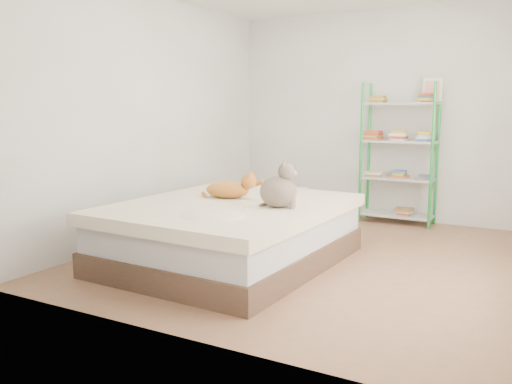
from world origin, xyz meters
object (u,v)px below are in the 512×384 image
Objects in this scene: grey_cat at (278,185)px; shelf_unit at (399,153)px; bed at (230,233)px; cardboard_box at (326,222)px; orange_cat at (227,188)px; white_bin at (295,202)px.

shelf_unit reaches higher than grey_cat.
grey_cat reaches higher than bed.
grey_cat is 0.79× the size of cardboard_box.
grey_cat is at bearing -99.46° from shelf_unit.
white_bin is (-0.20, 1.97, -0.47)m from orange_cat.
shelf_unit reaches higher than white_bin.
white_bin is (-0.76, 0.85, 0.02)m from cardboard_box.
grey_cat is 2.48m from shelf_unit.
bed is 0.45m from orange_cat.
grey_cat is (0.64, -0.20, 0.10)m from orange_cat.
orange_cat is at bearing -84.14° from white_bin.
grey_cat is 1.45m from cardboard_box.
bed is 5.73× the size of grey_cat.
bed is 1.38m from cardboard_box.
cardboard_box reaches higher than white_bin.
shelf_unit is at bearing 68.30° from cardboard_box.
grey_cat is 2.39m from white_bin.
cardboard_box is 1.14m from white_bin.
grey_cat reaches higher than cardboard_box.
orange_cat is 0.29× the size of shelf_unit.
white_bin is at bearing 101.32° from bed.
bed is 4.53× the size of orange_cat.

